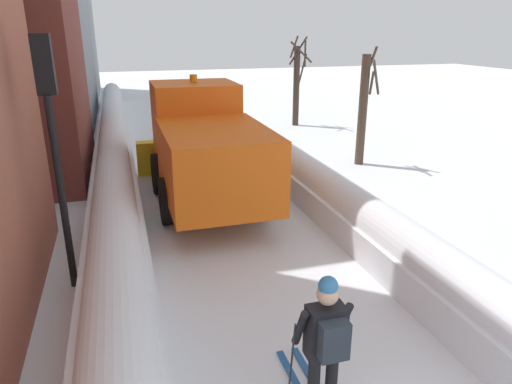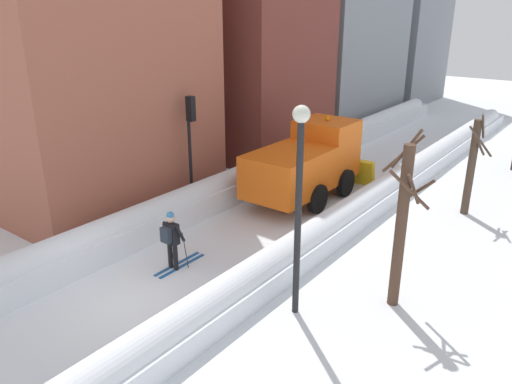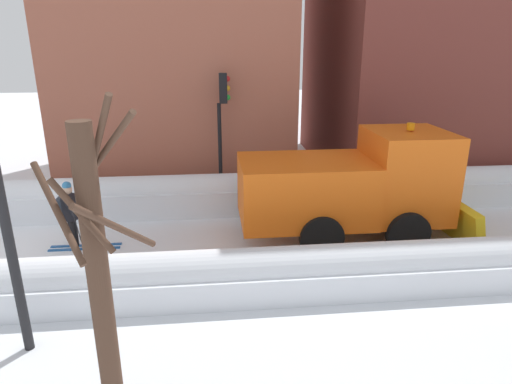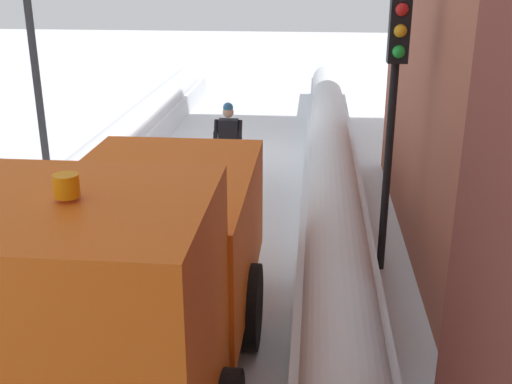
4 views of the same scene
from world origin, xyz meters
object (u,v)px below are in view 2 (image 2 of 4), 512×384
object	(u,v)px
street_lamp	(299,188)
bare_tree_near	(402,223)
plow_truck	(308,162)
traffic_light_pole	(191,130)
bare_tree_mid	(472,166)
skier	(172,238)

from	to	relation	value
street_lamp	bare_tree_near	size ratio (longest dim) A/B	1.14
street_lamp	plow_truck	bearing A→B (deg)	119.60
traffic_light_pole	street_lamp	distance (m)	7.90
street_lamp	bare_tree_near	distance (m)	2.79
bare_tree_near	bare_tree_mid	bearing A→B (deg)	91.97
plow_truck	bare_tree_near	world-z (taller)	bare_tree_near
plow_truck	bare_tree_near	distance (m)	7.80
plow_truck	bare_tree_near	xyz separation A→B (m)	(5.80, -5.16, 0.79)
bare_tree_near	traffic_light_pole	bearing A→B (deg)	168.34
traffic_light_pole	plow_truck	bearing A→B (deg)	47.95
traffic_light_pole	bare_tree_mid	size ratio (longest dim) A/B	1.11
bare_tree_mid	traffic_light_pole	bearing A→B (deg)	-147.47
traffic_light_pole	street_lamp	world-z (taller)	street_lamp
plow_truck	bare_tree_near	size ratio (longest dim) A/B	1.31
bare_tree_mid	street_lamp	bearing A→B (deg)	-99.78
skier	street_lamp	xyz separation A→B (m)	(4.02, 0.33, 2.31)
bare_tree_near	skier	bearing A→B (deg)	-159.65
plow_truck	skier	xyz separation A→B (m)	(-0.05, -7.33, -0.48)
street_lamp	bare_tree_mid	xyz separation A→B (m)	(1.57, 9.12, -1.46)
skier	bare_tree_mid	xyz separation A→B (m)	(5.60, 9.45, 0.84)
skier	bare_tree_mid	distance (m)	11.01
skier	bare_tree_near	world-z (taller)	bare_tree_near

